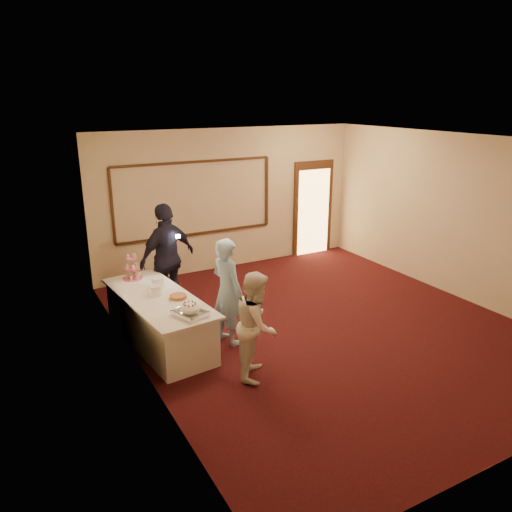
{
  "coord_description": "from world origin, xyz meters",
  "views": [
    {
      "loc": [
        -4.54,
        -6.04,
        3.64
      ],
      "look_at": [
        -0.87,
        0.71,
        1.15
      ],
      "focal_mm": 35.0,
      "sensor_mm": 36.0,
      "label": 1
    }
  ],
  "objects_px": {
    "pavlova_tray": "(190,310)",
    "tart": "(178,297)",
    "plate_stack_b": "(158,282)",
    "man": "(227,291)",
    "plate_stack_a": "(156,290)",
    "cupcake_stand": "(132,269)",
    "guest": "(167,258)",
    "buffet_table": "(159,320)",
    "woman": "(257,325)"
  },
  "relations": [
    {
      "from": "pavlova_tray",
      "to": "man",
      "type": "bearing_deg",
      "value": 29.03
    },
    {
      "from": "pavlova_tray",
      "to": "plate_stack_a",
      "type": "distance_m",
      "value": 0.94
    },
    {
      "from": "man",
      "to": "guest",
      "type": "height_order",
      "value": "guest"
    },
    {
      "from": "plate_stack_a",
      "to": "woman",
      "type": "distance_m",
      "value": 1.78
    },
    {
      "from": "cupcake_stand",
      "to": "guest",
      "type": "relative_size",
      "value": 0.25
    },
    {
      "from": "tart",
      "to": "guest",
      "type": "height_order",
      "value": "guest"
    },
    {
      "from": "man",
      "to": "guest",
      "type": "bearing_deg",
      "value": -0.67
    },
    {
      "from": "plate_stack_b",
      "to": "man",
      "type": "distance_m",
      "value": 1.15
    },
    {
      "from": "cupcake_stand",
      "to": "guest",
      "type": "height_order",
      "value": "guest"
    },
    {
      "from": "tart",
      "to": "woman",
      "type": "xyz_separation_m",
      "value": [
        0.64,
        -1.26,
        -0.06
      ]
    },
    {
      "from": "buffet_table",
      "to": "pavlova_tray",
      "type": "distance_m",
      "value": 1.0
    },
    {
      "from": "buffet_table",
      "to": "man",
      "type": "relative_size",
      "value": 1.49
    },
    {
      "from": "cupcake_stand",
      "to": "man",
      "type": "height_order",
      "value": "man"
    },
    {
      "from": "plate_stack_a",
      "to": "guest",
      "type": "bearing_deg",
      "value": 62.74
    },
    {
      "from": "plate_stack_a",
      "to": "guest",
      "type": "height_order",
      "value": "guest"
    },
    {
      "from": "plate_stack_a",
      "to": "plate_stack_b",
      "type": "relative_size",
      "value": 0.95
    },
    {
      "from": "plate_stack_a",
      "to": "cupcake_stand",
      "type": "bearing_deg",
      "value": 97.21
    },
    {
      "from": "tart",
      "to": "plate_stack_b",
      "type": "bearing_deg",
      "value": 101.56
    },
    {
      "from": "pavlova_tray",
      "to": "woman",
      "type": "distance_m",
      "value": 0.94
    },
    {
      "from": "pavlova_tray",
      "to": "woman",
      "type": "bearing_deg",
      "value": -41.68
    },
    {
      "from": "plate_stack_b",
      "to": "woman",
      "type": "distance_m",
      "value": 2.0
    },
    {
      "from": "plate_stack_a",
      "to": "woman",
      "type": "relative_size",
      "value": 0.13
    },
    {
      "from": "plate_stack_b",
      "to": "woman",
      "type": "height_order",
      "value": "woman"
    },
    {
      "from": "buffet_table",
      "to": "cupcake_stand",
      "type": "height_order",
      "value": "cupcake_stand"
    },
    {
      "from": "plate_stack_a",
      "to": "man",
      "type": "xyz_separation_m",
      "value": [
        0.95,
        -0.5,
        -0.02
      ]
    },
    {
      "from": "plate_stack_b",
      "to": "man",
      "type": "xyz_separation_m",
      "value": [
        0.82,
        -0.8,
        -0.02
      ]
    },
    {
      "from": "pavlova_tray",
      "to": "buffet_table",
      "type": "bearing_deg",
      "value": 101.56
    },
    {
      "from": "pavlova_tray",
      "to": "tart",
      "type": "distance_m",
      "value": 0.64
    },
    {
      "from": "plate_stack_b",
      "to": "tart",
      "type": "bearing_deg",
      "value": -78.44
    },
    {
      "from": "man",
      "to": "plate_stack_a",
      "type": "bearing_deg",
      "value": 48.16
    },
    {
      "from": "pavlova_tray",
      "to": "tart",
      "type": "bearing_deg",
      "value": 84.47
    },
    {
      "from": "plate_stack_b",
      "to": "guest",
      "type": "xyz_separation_m",
      "value": [
        0.44,
        0.8,
        0.1
      ]
    },
    {
      "from": "pavlova_tray",
      "to": "guest",
      "type": "xyz_separation_m",
      "value": [
        0.38,
        2.02,
        0.11
      ]
    },
    {
      "from": "tart",
      "to": "guest",
      "type": "bearing_deg",
      "value": 77.05
    },
    {
      "from": "plate_stack_a",
      "to": "man",
      "type": "relative_size",
      "value": 0.11
    },
    {
      "from": "tart",
      "to": "buffet_table",
      "type": "bearing_deg",
      "value": 135.28
    },
    {
      "from": "plate_stack_b",
      "to": "guest",
      "type": "relative_size",
      "value": 0.1
    },
    {
      "from": "guest",
      "to": "plate_stack_a",
      "type": "bearing_deg",
      "value": 42.92
    },
    {
      "from": "woman",
      "to": "plate_stack_b",
      "type": "bearing_deg",
      "value": 57.36
    },
    {
      "from": "plate_stack_a",
      "to": "tart",
      "type": "height_order",
      "value": "plate_stack_a"
    },
    {
      "from": "buffet_table",
      "to": "cupcake_stand",
      "type": "xyz_separation_m",
      "value": [
        -0.12,
        0.93,
        0.55
      ]
    },
    {
      "from": "plate_stack_b",
      "to": "plate_stack_a",
      "type": "bearing_deg",
      "value": -112.9
    },
    {
      "from": "plate_stack_a",
      "to": "woman",
      "type": "bearing_deg",
      "value": -60.2
    },
    {
      "from": "plate_stack_b",
      "to": "man",
      "type": "relative_size",
      "value": 0.12
    },
    {
      "from": "cupcake_stand",
      "to": "woman",
      "type": "xyz_separation_m",
      "value": [
        0.99,
        -2.42,
        -0.2
      ]
    },
    {
      "from": "plate_stack_b",
      "to": "tart",
      "type": "distance_m",
      "value": 0.6
    },
    {
      "from": "tart",
      "to": "man",
      "type": "relative_size",
      "value": 0.18
    },
    {
      "from": "guest",
      "to": "cupcake_stand",
      "type": "bearing_deg",
      "value": -2.07
    },
    {
      "from": "plate_stack_a",
      "to": "plate_stack_b",
      "type": "distance_m",
      "value": 0.33
    },
    {
      "from": "woman",
      "to": "guest",
      "type": "relative_size",
      "value": 0.77
    }
  ]
}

